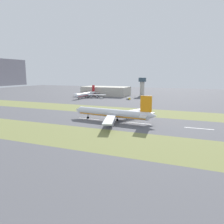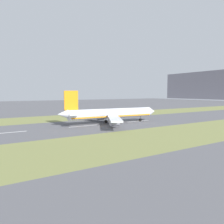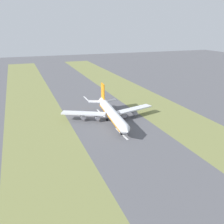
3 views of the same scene
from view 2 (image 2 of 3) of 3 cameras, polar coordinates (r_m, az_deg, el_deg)
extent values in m
plane|color=#56565B|center=(135.29, -0.12, -3.02)|extent=(800.00, 800.00, 0.00)
cube|color=olive|center=(174.90, -7.87, -1.20)|extent=(40.00, 600.00, 0.01)
cube|color=olive|center=(100.32, 13.56, -6.06)|extent=(40.00, 600.00, 0.01)
cube|color=silver|center=(116.22, -25.77, -4.90)|extent=(1.20, 18.00, 0.01)
cube|color=silver|center=(126.54, -7.42, -3.63)|extent=(1.20, 18.00, 0.01)
cube|color=silver|center=(147.37, 6.91, -2.38)|extent=(1.20, 18.00, 0.01)
cylinder|color=silver|center=(136.27, 0.00, -0.33)|extent=(11.14, 56.31, 6.00)
cone|color=silver|center=(152.25, 10.33, 0.16)|extent=(6.32, 5.52, 5.88)
cone|color=silver|center=(125.56, -12.77, -0.57)|extent=(5.63, 6.44, 5.10)
cube|color=orange|center=(136.44, 0.00, -1.02)|extent=(10.63, 54.06, 0.70)
cube|color=silver|center=(149.43, -5.47, -0.22)|extent=(29.50, 14.08, 0.90)
cube|color=silver|center=(117.60, 0.65, -1.66)|extent=(28.52, 18.63, 0.90)
cylinder|color=#93939E|center=(143.07, -3.04, -1.43)|extent=(3.63, 5.07, 3.20)
cylinder|color=#93939E|center=(150.05, -5.63, -1.14)|extent=(3.63, 5.07, 3.20)
cylinder|color=#93939E|center=(126.87, 0.19, -2.27)|extent=(3.63, 5.07, 3.20)
cylinder|color=#93939E|center=(117.35, 0.63, -2.88)|extent=(3.63, 5.07, 3.20)
cube|color=orange|center=(126.31, -10.64, 3.00)|extent=(1.53, 8.04, 11.00)
cube|color=silver|center=(132.08, -11.23, -0.18)|extent=(10.72, 6.49, 0.60)
cube|color=silver|center=(121.55, -9.87, -0.61)|extent=(10.92, 8.00, 0.60)
cylinder|color=#59595E|center=(147.31, 7.43, -1.41)|extent=(0.50, 0.50, 3.20)
cylinder|color=black|center=(147.51, 7.43, -2.03)|extent=(1.06, 1.88, 1.80)
cylinder|color=#59595E|center=(137.71, -1.60, -1.83)|extent=(0.50, 0.50, 3.20)
cylinder|color=black|center=(137.92, -1.60, -2.49)|extent=(1.06, 1.88, 1.80)
cylinder|color=#59595E|center=(133.05, -0.66, -2.07)|extent=(0.50, 0.50, 3.20)
cylinder|color=black|center=(133.26, -0.66, -2.76)|extent=(1.06, 1.88, 1.80)
camera|label=1|loc=(262.42, -29.42, 7.94)|focal=35.00mm
camera|label=3|loc=(233.60, 43.88, 14.00)|focal=42.00mm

